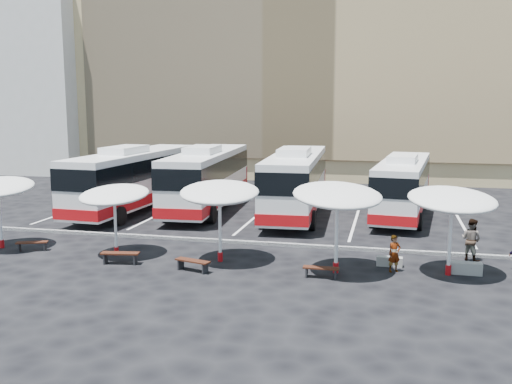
% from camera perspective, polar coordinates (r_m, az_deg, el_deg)
% --- Properties ---
extents(ground, '(120.00, 120.00, 0.00)m').
position_cam_1_polar(ground, '(28.03, -3.41, -5.31)').
color(ground, black).
rests_on(ground, ground).
extents(sandstone_building, '(42.00, 18.25, 29.60)m').
position_cam_1_polar(sandstone_building, '(58.68, 5.70, 14.53)').
color(sandstone_building, tan).
rests_on(sandstone_building, ground).
extents(apartment_block, '(14.00, 14.00, 18.00)m').
position_cam_1_polar(apartment_block, '(64.84, -20.65, 10.27)').
color(apartment_block, silver).
rests_on(apartment_block, ground).
extents(curb_divider, '(34.00, 0.25, 0.15)m').
position_cam_1_polar(curb_divider, '(28.47, -3.12, -4.92)').
color(curb_divider, black).
rests_on(curb_divider, ground).
extents(bay_lines, '(24.15, 12.00, 0.01)m').
position_cam_1_polar(bay_lines, '(35.57, 0.28, -2.21)').
color(bay_lines, white).
rests_on(bay_lines, ground).
extents(bus_0, '(3.65, 13.42, 4.22)m').
position_cam_1_polar(bus_0, '(37.33, -12.07, 1.46)').
color(bus_0, white).
rests_on(bus_0, ground).
extents(bus_1, '(3.66, 13.35, 4.19)m').
position_cam_1_polar(bus_1, '(37.07, -4.88, 1.56)').
color(bus_1, white).
rests_on(bus_1, ground).
extents(bus_2, '(3.58, 13.39, 4.21)m').
position_cam_1_polar(bus_2, '(35.35, 4.03, 1.22)').
color(bus_2, white).
rests_on(bus_2, ground).
extents(bus_3, '(3.78, 12.23, 3.82)m').
position_cam_1_polar(bus_3, '(35.97, 14.49, 0.77)').
color(bus_3, white).
rests_on(bus_3, ground).
extents(sunshade_1, '(3.31, 3.35, 3.27)m').
position_cam_1_polar(sunshade_1, '(26.39, -13.99, -0.29)').
color(sunshade_1, white).
rests_on(sunshade_1, ground).
extents(sunshade_2, '(4.00, 4.04, 3.60)m').
position_cam_1_polar(sunshade_2, '(24.59, -3.66, -0.06)').
color(sunshade_2, white).
rests_on(sunshade_2, ground).
extents(sunshade_3, '(4.79, 4.81, 3.77)m').
position_cam_1_polar(sunshade_3, '(23.08, 8.14, -0.36)').
color(sunshade_3, white).
rests_on(sunshade_3, ground).
extents(sunshade_4, '(4.35, 4.38, 3.62)m').
position_cam_1_polar(sunshade_4, '(23.87, 19.01, -0.76)').
color(sunshade_4, white).
rests_on(sunshade_4, ground).
extents(wood_bench_0, '(1.46, 0.88, 0.44)m').
position_cam_1_polar(wood_bench_0, '(28.81, -21.49, -4.85)').
color(wood_bench_0, black).
rests_on(wood_bench_0, ground).
extents(wood_bench_1, '(1.70, 0.70, 0.50)m').
position_cam_1_polar(wood_bench_1, '(25.38, -13.43, -6.16)').
color(wood_bench_1, black).
rests_on(wood_bench_1, ground).
extents(wood_bench_2, '(1.60, 0.83, 0.47)m').
position_cam_1_polar(wood_bench_2, '(23.82, -6.35, -7.03)').
color(wood_bench_2, black).
rests_on(wood_bench_2, ground).
extents(wood_bench_3, '(1.43, 0.38, 0.44)m').
position_cam_1_polar(wood_bench_3, '(22.95, 6.52, -7.72)').
color(wood_bench_3, black).
rests_on(wood_bench_3, ground).
extents(conc_bench_0, '(1.09, 0.38, 0.41)m').
position_cam_1_polar(conc_bench_0, '(25.07, 13.20, -6.78)').
color(conc_bench_0, gray).
rests_on(conc_bench_0, ground).
extents(conc_bench_1, '(1.32, 0.47, 0.49)m').
position_cam_1_polar(conc_bench_1, '(24.83, 20.17, -7.16)').
color(conc_bench_1, gray).
rests_on(conc_bench_1, ground).
extents(passenger_0, '(0.67, 0.60, 1.54)m').
position_cam_1_polar(passenger_0, '(24.17, 13.67, -6.00)').
color(passenger_0, black).
rests_on(passenger_0, ground).
extents(passenger_1, '(1.16, 1.12, 1.88)m').
position_cam_1_polar(passenger_1, '(26.79, 20.78, -4.49)').
color(passenger_1, black).
rests_on(passenger_1, ground).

